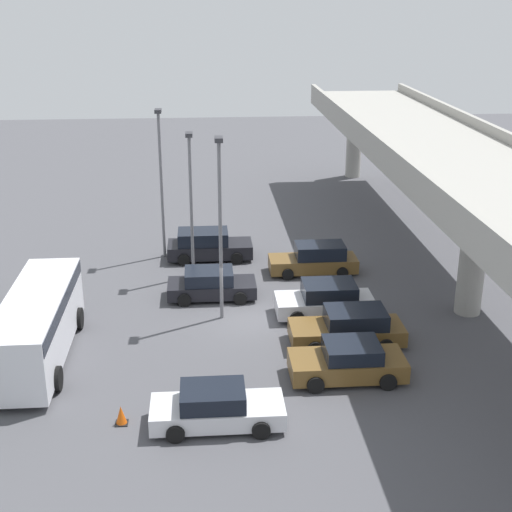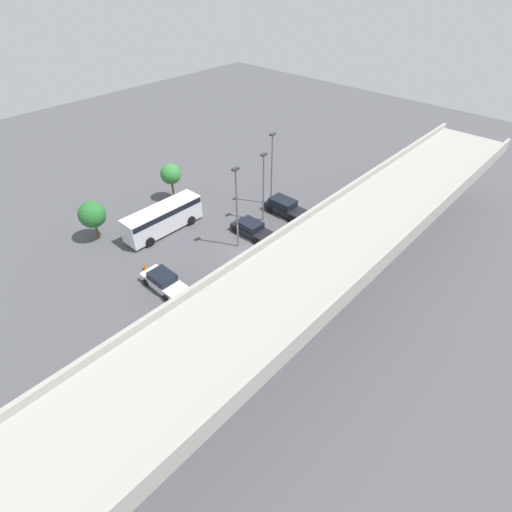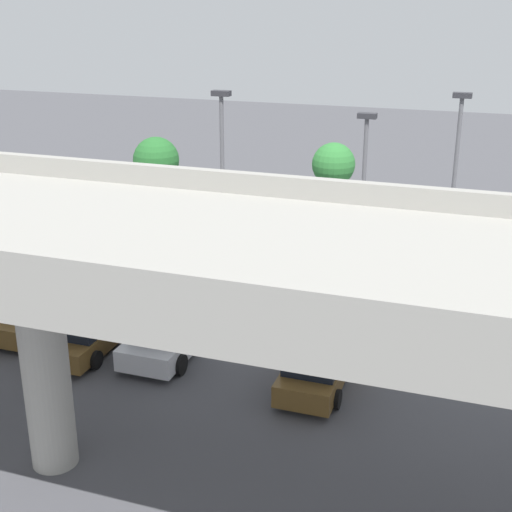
{
  "view_description": "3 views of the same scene",
  "coord_description": "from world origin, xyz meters",
  "px_view_note": "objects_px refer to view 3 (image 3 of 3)",
  "views": [
    {
      "loc": [
        29.8,
        -1.76,
        14.21
      ],
      "look_at": [
        -1.97,
        0.71,
        2.39
      ],
      "focal_mm": 50.0,
      "sensor_mm": 36.0,
      "label": 1
    },
    {
      "loc": [
        22.11,
        21.99,
        23.75
      ],
      "look_at": [
        0.9,
        2.51,
        1.25
      ],
      "focal_mm": 28.0,
      "sensor_mm": 36.0,
      "label": 2
    },
    {
      "loc": [
        -10.33,
        23.95,
        11.71
      ],
      "look_at": [
        -1.82,
        -0.52,
        2.27
      ],
      "focal_mm": 50.0,
      "sensor_mm": 36.0,
      "label": 3
    }
  ],
  "objects_px": {
    "parked_car_2": "(284,288)",
    "parked_car_6": "(49,257)",
    "lamp_post_mid_lot": "(363,196)",
    "lamp_post_by_overpass": "(454,184)",
    "tree_front_centre": "(156,160)",
    "parked_car_1": "(319,361)",
    "tree_front_left": "(334,165)",
    "shuttle_bus": "(219,206)",
    "parked_car_0": "(423,303)",
    "lamp_post_near_aisle": "(223,183)",
    "traffic_cone": "(94,242)",
    "parked_car_4": "(90,327)",
    "parked_car_5": "(32,310)",
    "parked_car_3": "(170,332)"
  },
  "relations": [
    {
      "from": "parked_car_1",
      "to": "tree_front_left",
      "type": "bearing_deg",
      "value": 12.11
    },
    {
      "from": "parked_car_0",
      "to": "traffic_cone",
      "type": "height_order",
      "value": "parked_car_0"
    },
    {
      "from": "tree_front_centre",
      "to": "traffic_cone",
      "type": "height_order",
      "value": "tree_front_centre"
    },
    {
      "from": "parked_car_6",
      "to": "tree_front_centre",
      "type": "xyz_separation_m",
      "value": [
        0.02,
        -10.97,
        2.16
      ]
    },
    {
      "from": "parked_car_1",
      "to": "parked_car_4",
      "type": "bearing_deg",
      "value": 91.23
    },
    {
      "from": "lamp_post_by_overpass",
      "to": "traffic_cone",
      "type": "distance_m",
      "value": 17.49
    },
    {
      "from": "lamp_post_mid_lot",
      "to": "parked_car_6",
      "type": "bearing_deg",
      "value": 3.58
    },
    {
      "from": "parked_car_5",
      "to": "parked_car_0",
      "type": "bearing_deg",
      "value": -69.09
    },
    {
      "from": "lamp_post_near_aisle",
      "to": "lamp_post_by_overpass",
      "type": "xyz_separation_m",
      "value": [
        -8.47,
        -3.0,
        -0.04
      ]
    },
    {
      "from": "parked_car_1",
      "to": "lamp_post_by_overpass",
      "type": "height_order",
      "value": "lamp_post_by_overpass"
    },
    {
      "from": "parked_car_2",
      "to": "lamp_post_by_overpass",
      "type": "height_order",
      "value": "lamp_post_by_overpass"
    },
    {
      "from": "lamp_post_mid_lot",
      "to": "traffic_cone",
      "type": "height_order",
      "value": "lamp_post_mid_lot"
    },
    {
      "from": "parked_car_2",
      "to": "shuttle_bus",
      "type": "distance_m",
      "value": 9.17
    },
    {
      "from": "parked_car_0",
      "to": "parked_car_3",
      "type": "relative_size",
      "value": 1.05
    },
    {
      "from": "tree_front_left",
      "to": "parked_car_5",
      "type": "bearing_deg",
      "value": 66.24
    },
    {
      "from": "lamp_post_near_aisle",
      "to": "tree_front_centre",
      "type": "xyz_separation_m",
      "value": [
        8.72,
        -11.44,
        -2.08
      ]
    },
    {
      "from": "parked_car_2",
      "to": "lamp_post_mid_lot",
      "type": "xyz_separation_m",
      "value": [
        -2.85,
        -0.89,
        3.84
      ]
    },
    {
      "from": "parked_car_0",
      "to": "parked_car_1",
      "type": "xyz_separation_m",
      "value": [
        2.61,
        5.72,
        -0.04
      ]
    },
    {
      "from": "lamp_post_mid_lot",
      "to": "parked_car_4",
      "type": "bearing_deg",
      "value": 39.26
    },
    {
      "from": "traffic_cone",
      "to": "tree_front_centre",
      "type": "bearing_deg",
      "value": -87.62
    },
    {
      "from": "shuttle_bus",
      "to": "tree_front_centre",
      "type": "height_order",
      "value": "tree_front_centre"
    },
    {
      "from": "tree_front_centre",
      "to": "parked_car_5",
      "type": "bearing_deg",
      "value": 99.96
    },
    {
      "from": "parked_car_3",
      "to": "lamp_post_mid_lot",
      "type": "xyz_separation_m",
      "value": [
        -5.36,
        -6.19,
        3.76
      ]
    },
    {
      "from": "parked_car_4",
      "to": "lamp_post_mid_lot",
      "type": "xyz_separation_m",
      "value": [
        -8.21,
        -6.71,
        3.8
      ]
    },
    {
      "from": "parked_car_3",
      "to": "parked_car_6",
      "type": "bearing_deg",
      "value": 58.29
    },
    {
      "from": "parked_car_2",
      "to": "parked_car_6",
      "type": "height_order",
      "value": "parked_car_6"
    },
    {
      "from": "parked_car_6",
      "to": "tree_front_centre",
      "type": "bearing_deg",
      "value": -179.92
    },
    {
      "from": "shuttle_bus",
      "to": "traffic_cone",
      "type": "distance_m",
      "value": 6.52
    },
    {
      "from": "parked_car_6",
      "to": "lamp_post_mid_lot",
      "type": "distance_m",
      "value": 14.5
    },
    {
      "from": "parked_car_2",
      "to": "parked_car_4",
      "type": "relative_size",
      "value": 0.89
    },
    {
      "from": "lamp_post_near_aisle",
      "to": "traffic_cone",
      "type": "height_order",
      "value": "lamp_post_near_aisle"
    },
    {
      "from": "parked_car_2",
      "to": "tree_front_centre",
      "type": "bearing_deg",
      "value": -134.67
    },
    {
      "from": "parked_car_5",
      "to": "lamp_post_mid_lot",
      "type": "xyz_separation_m",
      "value": [
        -11.13,
        -6.08,
        3.82
      ]
    },
    {
      "from": "parked_car_2",
      "to": "lamp_post_by_overpass",
      "type": "bearing_deg",
      "value": 112.76
    },
    {
      "from": "shuttle_bus",
      "to": "lamp_post_by_overpass",
      "type": "xyz_separation_m",
      "value": [
        -11.74,
        4.59,
        3.21
      ]
    },
    {
      "from": "shuttle_bus",
      "to": "parked_car_1",
      "type": "bearing_deg",
      "value": 123.88
    },
    {
      "from": "shuttle_bus",
      "to": "lamp_post_mid_lot",
      "type": "bearing_deg",
      "value": 143.77
    },
    {
      "from": "parked_car_2",
      "to": "traffic_cone",
      "type": "distance_m",
      "value": 11.31
    },
    {
      "from": "parked_car_1",
      "to": "parked_car_3",
      "type": "relative_size",
      "value": 1.03
    },
    {
      "from": "parked_car_4",
      "to": "tree_front_left",
      "type": "bearing_deg",
      "value": -14.48
    },
    {
      "from": "traffic_cone",
      "to": "parked_car_6",
      "type": "bearing_deg",
      "value": 84.79
    },
    {
      "from": "parked_car_6",
      "to": "lamp_post_by_overpass",
      "type": "relative_size",
      "value": 0.56
    },
    {
      "from": "tree_front_centre",
      "to": "parked_car_4",
      "type": "bearing_deg",
      "value": 108.91
    },
    {
      "from": "parked_car_5",
      "to": "lamp_post_mid_lot",
      "type": "bearing_deg",
      "value": -61.35
    },
    {
      "from": "parked_car_1",
      "to": "tree_front_left",
      "type": "xyz_separation_m",
      "value": [
        3.73,
        -17.39,
        2.41
      ]
    },
    {
      "from": "lamp_post_by_overpass",
      "to": "tree_front_left",
      "type": "xyz_separation_m",
      "value": [
        6.89,
        -9.2,
        -1.7
      ]
    },
    {
      "from": "lamp_post_mid_lot",
      "to": "lamp_post_by_overpass",
      "type": "distance_m",
      "value": 3.64
    },
    {
      "from": "parked_car_0",
      "to": "lamp_post_near_aisle",
      "type": "bearing_deg",
      "value": -86.14
    },
    {
      "from": "parked_car_4",
      "to": "parked_car_2",
      "type": "bearing_deg",
      "value": -42.65
    },
    {
      "from": "parked_car_1",
      "to": "parked_car_0",
      "type": "bearing_deg",
      "value": -24.52
    }
  ]
}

